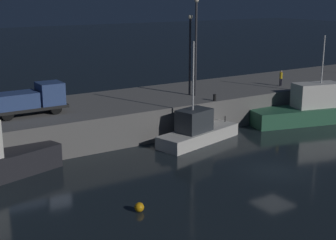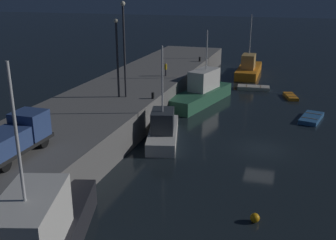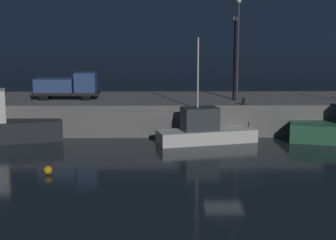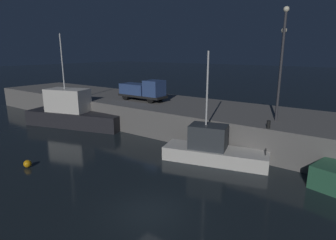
% 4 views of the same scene
% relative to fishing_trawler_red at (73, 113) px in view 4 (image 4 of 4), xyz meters
% --- Properties ---
extents(ground_plane, '(320.00, 320.00, 0.00)m').
position_rel_fishing_trawler_red_xyz_m(ground_plane, '(18.55, -8.81, -1.57)').
color(ground_plane, black).
extents(pier_quay, '(76.09, 9.82, 2.78)m').
position_rel_fishing_trawler_red_xyz_m(pier_quay, '(18.55, 6.44, -0.18)').
color(pier_quay, slate).
rests_on(pier_quay, ground).
extents(fishing_trawler_red, '(12.13, 6.24, 10.31)m').
position_rel_fishing_trawler_red_xyz_m(fishing_trawler_red, '(0.00, 0.00, 0.00)').
color(fishing_trawler_red, '#232328').
rests_on(fishing_trawler_red, ground).
extents(fishing_boat_blue, '(8.38, 4.32, 8.49)m').
position_rel_fishing_trawler_red_xyz_m(fishing_boat_blue, '(17.96, -0.29, -0.54)').
color(fishing_boat_blue, silver).
rests_on(fishing_boat_blue, ground).
extents(mooring_buoy_near, '(0.56, 0.56, 0.56)m').
position_rel_fishing_trawler_red_xyz_m(mooring_buoy_near, '(7.25, -9.42, -1.29)').
color(mooring_buoy_near, orange).
rests_on(mooring_buoy_near, ground).
extents(lamp_post_west, '(0.44, 0.44, 7.50)m').
position_rel_fishing_trawler_red_xyz_m(lamp_post_west, '(21.06, 5.27, 5.63)').
color(lamp_post_west, '#38383D').
rests_on(lamp_post_west, pier_quay).
extents(lamp_post_east, '(0.44, 0.44, 9.00)m').
position_rel_fishing_trawler_red_xyz_m(lamp_post_east, '(21.25, 4.60, 6.41)').
color(lamp_post_east, '#38383D').
rests_on(lamp_post_east, pier_quay).
extents(utility_truck, '(5.98, 1.99, 2.47)m').
position_rel_fishing_trawler_red_xyz_m(utility_truck, '(5.90, 5.55, 2.46)').
color(utility_truck, black).
rests_on(utility_truck, pier_quay).
extents(bollard_west, '(0.28, 0.28, 0.51)m').
position_rel_fishing_trawler_red_xyz_m(bollard_west, '(-6.91, 2.17, 1.47)').
color(bollard_west, black).
rests_on(bollard_west, pier_quay).
extents(bollard_central, '(0.28, 0.28, 0.60)m').
position_rel_fishing_trawler_red_xyz_m(bollard_central, '(21.43, 1.87, 1.51)').
color(bollard_central, black).
rests_on(bollard_central, pier_quay).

